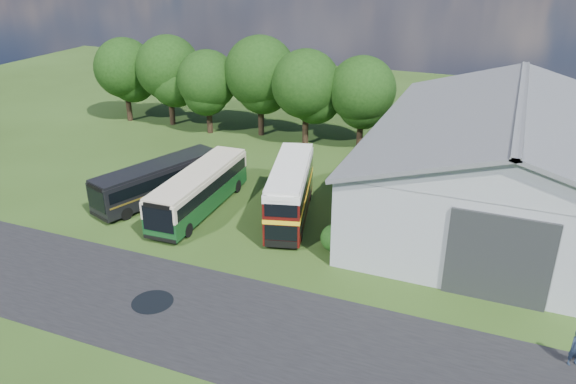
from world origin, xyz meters
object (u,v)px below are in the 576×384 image
at_px(bus_dark_single, 159,181).
at_px(bus_green_single, 199,190).
at_px(storage_shed, 513,154).
at_px(bus_maroon_double, 290,192).
at_px(visitor_a, 576,348).

bearing_deg(bus_dark_single, bus_green_single, 11.50).
bearing_deg(storage_shed, bus_dark_single, -161.62).
distance_m(bus_maroon_double, visitor_a, 19.32).
bearing_deg(storage_shed, visitor_a, -76.74).
xyz_separation_m(bus_maroon_double, visitor_a, (17.21, -8.71, -1.04)).
relative_size(bus_green_single, visitor_a, 5.89).
bearing_deg(storage_shed, bus_green_single, -157.19).
distance_m(bus_maroon_double, bus_dark_single, 10.10).
xyz_separation_m(storage_shed, bus_dark_single, (-23.54, -7.82, -2.68)).
relative_size(bus_green_single, bus_maroon_double, 1.15).
height_order(bus_maroon_double, visitor_a, bus_maroon_double).
xyz_separation_m(bus_maroon_double, bus_dark_single, (-10.06, -0.70, -0.47)).
bearing_deg(storage_shed, bus_maroon_double, -152.15).
height_order(bus_maroon_double, bus_dark_single, bus_maroon_double).
distance_m(storage_shed, visitor_a, 16.59).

